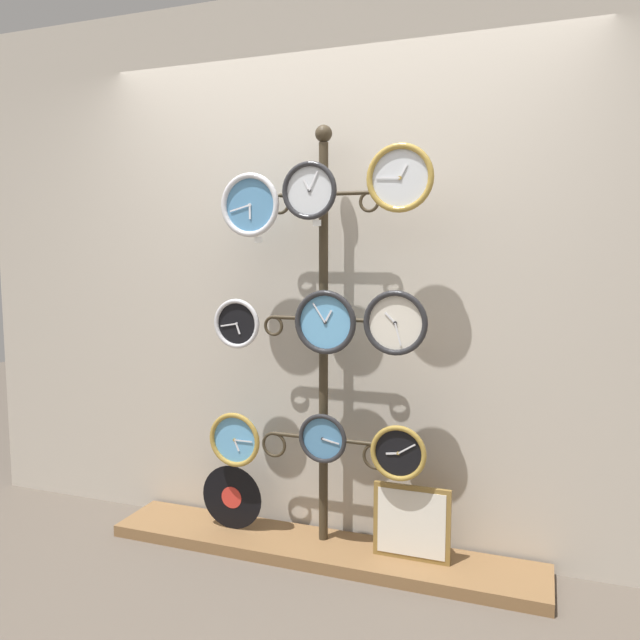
% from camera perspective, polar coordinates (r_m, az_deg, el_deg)
% --- Properties ---
extents(ground_plane, '(12.00, 12.00, 0.00)m').
position_cam_1_polar(ground_plane, '(3.04, -2.53, -23.49)').
color(ground_plane, brown).
extents(shop_wall, '(4.40, 0.04, 2.80)m').
position_cam_1_polar(shop_wall, '(3.18, 1.30, 4.29)').
color(shop_wall, '#BCB2A3').
rests_on(shop_wall, ground_plane).
extents(low_shelf, '(2.20, 0.36, 0.06)m').
position_cam_1_polar(low_shelf, '(3.31, -0.06, -20.24)').
color(low_shelf, brown).
rests_on(low_shelf, ground_plane).
extents(display_stand, '(0.67, 0.33, 2.11)m').
position_cam_1_polar(display_stand, '(3.10, 0.32, -6.08)').
color(display_stand, '#382D1E').
rests_on(display_stand, ground_plane).
extents(clock_top_left, '(0.31, 0.04, 0.31)m').
position_cam_1_polar(clock_top_left, '(3.08, -6.40, 10.40)').
color(clock_top_left, '#4C84B2').
extents(clock_top_center, '(0.27, 0.04, 0.27)m').
position_cam_1_polar(clock_top_center, '(2.94, -0.96, 11.74)').
color(clock_top_center, silver).
extents(clock_top_right, '(0.30, 0.04, 0.30)m').
position_cam_1_polar(clock_top_right, '(2.84, 7.33, 12.76)').
color(clock_top_right, silver).
extents(clock_middle_left, '(0.25, 0.04, 0.25)m').
position_cam_1_polar(clock_middle_left, '(3.12, -7.59, -0.33)').
color(clock_middle_left, black).
extents(clock_middle_center, '(0.31, 0.04, 0.31)m').
position_cam_1_polar(clock_middle_center, '(2.95, 0.50, -0.20)').
color(clock_middle_center, '#60A8DB').
extents(clock_middle_right, '(0.30, 0.04, 0.30)m').
position_cam_1_polar(clock_middle_right, '(2.83, 6.92, -0.26)').
color(clock_middle_right, silver).
extents(clock_bottom_left, '(0.28, 0.04, 0.28)m').
position_cam_1_polar(clock_bottom_left, '(3.23, -7.78, -10.78)').
color(clock_bottom_left, '#60A8DB').
extents(clock_bottom_center, '(0.24, 0.04, 0.24)m').
position_cam_1_polar(clock_bottom_center, '(3.04, 0.27, -10.76)').
color(clock_bottom_center, '#4C84B2').
extents(clock_bottom_right, '(0.26, 0.04, 0.26)m').
position_cam_1_polar(clock_bottom_right, '(2.95, 7.18, -11.96)').
color(clock_bottom_right, black).
extents(vinyl_record, '(0.34, 0.01, 0.34)m').
position_cam_1_polar(vinyl_record, '(3.42, -8.07, -15.75)').
color(vinyl_record, black).
rests_on(vinyl_record, low_shelf).
extents(picture_frame, '(0.37, 0.02, 0.36)m').
position_cam_1_polar(picture_frame, '(3.11, 8.37, -17.88)').
color(picture_frame, olive).
rests_on(picture_frame, low_shelf).
extents(price_tag_upper, '(0.04, 0.00, 0.03)m').
position_cam_1_polar(price_tag_upper, '(3.06, -5.65, 7.32)').
color(price_tag_upper, white).
extents(price_tag_mid, '(0.04, 0.00, 0.03)m').
position_cam_1_polar(price_tag_mid, '(2.92, -0.28, 8.86)').
color(price_tag_mid, white).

